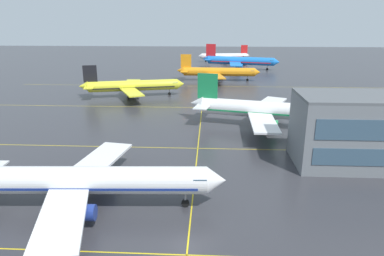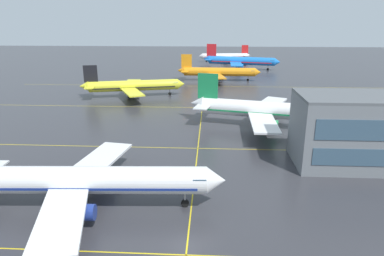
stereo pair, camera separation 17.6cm
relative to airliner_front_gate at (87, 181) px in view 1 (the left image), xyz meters
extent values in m
plane|color=#333338|center=(15.05, -8.19, -4.21)|extent=(600.00, 600.00, 0.00)
cylinder|color=white|center=(0.56, 0.03, 0.07)|extent=(33.57, 5.62, 3.97)
cone|color=white|center=(18.60, 0.92, 0.07)|extent=(2.90, 4.02, 3.89)
cube|color=white|center=(-0.04, -8.89, -0.55)|extent=(9.26, 16.53, 0.42)
cube|color=white|center=(-0.92, 8.84, -0.55)|extent=(7.85, 16.32, 0.42)
cylinder|color=navy|center=(1.04, -5.38, -1.91)|extent=(3.65, 2.37, 2.19)
cylinder|color=navy|center=(0.50, 5.46, -1.91)|extent=(3.65, 2.37, 2.19)
cube|color=#385166|center=(16.20, 0.81, 0.65)|extent=(2.06, 3.74, 0.73)
cube|color=navy|center=(0.56, 0.03, -0.42)|extent=(30.90, 5.53, 0.38)
cylinder|color=#99999E|center=(14.11, 0.70, -2.48)|extent=(0.29, 0.29, 1.72)
cylinder|color=black|center=(14.11, 0.70, -3.63)|extent=(1.17, 0.53, 1.15)
cylinder|color=#99999E|center=(-1.39, -2.79, -2.48)|extent=(0.29, 0.29, 1.72)
cylinder|color=black|center=(-1.39, -2.79, -3.63)|extent=(1.17, 0.53, 1.15)
cylinder|color=#99999E|center=(-1.66, 2.64, -2.48)|extent=(0.29, 0.29, 1.72)
cylinder|color=black|center=(-1.66, 2.64, -3.63)|extent=(1.17, 0.53, 1.15)
cylinder|color=white|center=(32.74, 40.61, 0.27)|extent=(34.94, 11.93, 4.15)
cone|color=white|center=(51.12, 36.34, 0.27)|extent=(3.68, 4.60, 4.06)
cone|color=white|center=(14.03, 44.95, 0.70)|extent=(4.29, 4.63, 3.94)
cube|color=#197F47|center=(16.80, 44.31, 5.39)|extent=(5.19, 1.57, 6.55)
cube|color=white|center=(15.52, 41.25, 0.70)|extent=(4.68, 6.32, 0.26)
cube|color=white|center=(17.00, 47.62, 0.70)|extent=(4.68, 6.32, 0.26)
cube|color=white|center=(29.58, 31.83, -0.39)|extent=(5.98, 16.47, 0.44)
cube|color=white|center=(33.77, 49.89, -0.39)|extent=(12.07, 17.23, 0.44)
cylinder|color=#2D9956|center=(31.67, 35.04, -1.81)|extent=(4.13, 3.07, 2.29)
cylinder|color=#2D9956|center=(34.23, 46.09, -1.81)|extent=(4.13, 3.07, 2.29)
cube|color=#385166|center=(48.68, 36.91, 0.87)|extent=(2.78, 4.16, 0.76)
cube|color=#197F47|center=(32.74, 40.61, -0.25)|extent=(32.23, 11.34, 0.39)
cylinder|color=#99999E|center=(46.55, 37.40, -2.41)|extent=(0.31, 0.31, 1.80)
cylinder|color=black|center=(46.55, 37.40, -3.61)|extent=(1.28, 0.75, 1.20)
cylinder|color=#99999E|center=(29.97, 38.34, -2.41)|extent=(0.31, 0.31, 1.80)
cylinder|color=black|center=(29.97, 38.34, -3.61)|extent=(1.28, 0.75, 1.20)
cylinder|color=#99999E|center=(31.25, 43.87, -2.41)|extent=(0.31, 0.31, 1.80)
cylinder|color=black|center=(31.25, 43.87, -3.61)|extent=(1.28, 0.75, 1.20)
cylinder|color=yellow|center=(-9.00, 73.85, -0.30)|extent=(30.45, 10.79, 3.62)
cone|color=yellow|center=(6.99, 77.78, -0.30)|extent=(3.25, 4.03, 3.55)
cone|color=yellow|center=(-25.27, 69.85, 0.08)|extent=(3.78, 4.07, 3.44)
cube|color=black|center=(-22.87, 70.44, 4.17)|extent=(4.52, 1.42, 5.71)
cube|color=yellow|center=(-22.65, 67.55, 0.08)|extent=(4.14, 5.54, 0.23)
cube|color=yellow|center=(-24.01, 73.10, 0.08)|extent=(4.14, 5.54, 0.23)
cube|color=yellow|center=(-7.99, 65.77, -0.87)|extent=(10.68, 15.01, 0.38)
cube|color=yellow|center=(-11.86, 81.48, -0.87)|extent=(5.40, 14.43, 0.38)
cylinder|color=black|center=(-7.63, 69.09, -2.11)|extent=(3.62, 2.71, 2.00)
cylinder|color=black|center=(-10.00, 78.70, -2.11)|extent=(3.62, 2.71, 2.00)
cube|color=#385166|center=(4.87, 77.26, 0.22)|extent=(2.46, 3.64, 0.67)
cube|color=black|center=(-9.00, 73.85, -0.76)|extent=(28.09, 10.24, 0.34)
cylinder|color=#99999E|center=(3.02, 76.81, -2.64)|extent=(0.27, 0.27, 1.57)
cylinder|color=black|center=(3.02, 76.81, -3.68)|extent=(1.12, 0.67, 1.05)
cylinder|color=#99999E|center=(-10.26, 70.99, -2.64)|extent=(0.27, 0.27, 1.57)
cylinder|color=black|center=(-10.26, 70.99, -3.68)|extent=(1.12, 0.67, 1.05)
cylinder|color=#99999E|center=(-11.44, 75.80, -2.64)|extent=(0.27, 0.27, 1.57)
cylinder|color=black|center=(-11.44, 75.80, -3.68)|extent=(1.12, 0.67, 1.05)
cylinder|color=orange|center=(21.11, 107.42, -0.30)|extent=(30.61, 4.48, 3.62)
cone|color=orange|center=(37.61, 106.95, -0.30)|extent=(2.58, 3.62, 3.55)
cone|color=orange|center=(4.33, 107.88, 0.09)|extent=(3.15, 3.53, 3.44)
cube|color=orange|center=(6.81, 107.82, 4.19)|extent=(4.59, 0.47, 5.72)
cube|color=orange|center=(6.26, 104.97, 0.09)|extent=(3.19, 5.04, 0.23)
cube|color=orange|center=(6.42, 110.69, 0.09)|extent=(3.19, 5.04, 0.23)
cube|color=orange|center=(19.93, 99.34, -0.87)|extent=(7.46, 14.97, 0.38)
cube|color=orange|center=(20.39, 115.55, -0.87)|extent=(8.19, 15.07, 0.38)
cylinder|color=#333338|center=(21.17, 102.45, -2.11)|extent=(3.30, 2.09, 2.00)
cylinder|color=#333338|center=(21.44, 112.37, -2.11)|extent=(3.30, 2.09, 2.00)
cube|color=#385166|center=(35.42, 107.02, 0.23)|extent=(1.81, 3.38, 0.67)
cube|color=orange|center=(21.11, 107.42, -0.75)|extent=(28.17, 4.44, 0.34)
cylinder|color=#99999E|center=(33.51, 107.07, -2.63)|extent=(0.27, 0.27, 1.57)
cylinder|color=black|center=(33.51, 107.07, -3.68)|extent=(1.06, 0.46, 1.05)
cylinder|color=#99999E|center=(19.14, 104.99, -2.63)|extent=(0.27, 0.27, 1.57)
cylinder|color=black|center=(19.14, 104.99, -3.68)|extent=(1.06, 0.46, 1.05)
cylinder|color=#99999E|center=(19.28, 109.95, -2.63)|extent=(0.27, 0.27, 1.57)
cylinder|color=black|center=(19.28, 109.95, -3.68)|extent=(1.06, 0.46, 1.05)
cylinder|color=blue|center=(33.29, 143.44, 0.24)|extent=(34.67, 12.18, 4.12)
cone|color=blue|center=(51.50, 139.02, 0.24)|extent=(3.69, 4.59, 4.03)
cone|color=blue|center=(14.76, 147.94, 0.67)|extent=(4.29, 4.62, 3.91)
cube|color=red|center=(17.49, 147.28, 5.33)|extent=(5.15, 1.61, 6.50)
cube|color=blue|center=(16.20, 144.24, 0.67)|extent=(4.70, 6.29, 0.26)
cube|color=blue|center=(17.73, 150.56, 0.67)|extent=(4.70, 6.29, 0.26)
cube|color=blue|center=(30.06, 134.75, -0.41)|extent=(6.10, 16.41, 0.43)
cube|color=blue|center=(34.41, 152.65, -0.41)|extent=(12.11, 17.09, 0.43)
cylinder|color=blue|center=(32.17, 137.92, -1.82)|extent=(4.12, 3.08, 2.28)
cylinder|color=blue|center=(34.83, 148.87, -1.82)|extent=(4.12, 3.08, 2.28)
cube|color=#385166|center=(49.08, 139.61, 0.83)|extent=(2.79, 4.14, 0.76)
cube|color=red|center=(33.29, 143.44, -0.28)|extent=(31.98, 11.56, 0.39)
cylinder|color=#99999E|center=(46.98, 140.12, -2.42)|extent=(0.30, 0.30, 1.79)
cylinder|color=black|center=(46.98, 140.12, -3.61)|extent=(1.27, 0.75, 1.19)
cylinder|color=#99999E|center=(30.52, 141.22, -2.42)|extent=(0.30, 0.30, 1.79)
cylinder|color=black|center=(30.52, 141.22, -3.61)|extent=(1.27, 0.75, 1.19)
cylinder|color=#99999E|center=(31.85, 146.69, -2.42)|extent=(0.30, 0.30, 1.79)
cylinder|color=black|center=(31.85, 146.69, -3.61)|extent=(1.27, 0.75, 1.19)
cylinder|color=white|center=(25.42, 175.67, -0.72)|extent=(27.42, 6.41, 3.23)
cone|color=white|center=(10.80, 173.94, -0.72)|extent=(2.57, 3.41, 3.17)
cone|color=white|center=(40.29, 177.43, -0.38)|extent=(3.07, 3.37, 3.07)
cube|color=red|center=(38.10, 177.17, 3.28)|extent=(4.09, 0.78, 5.11)
cube|color=white|center=(38.22, 179.76, -0.38)|extent=(3.22, 4.71, 0.20)
cube|color=white|center=(38.82, 174.69, -0.38)|extent=(3.22, 4.71, 0.20)
cube|color=white|center=(25.41, 182.95, -1.23)|extent=(8.29, 13.51, 0.34)
cube|color=white|center=(27.11, 168.59, -1.23)|extent=(5.57, 13.12, 0.34)
cylinder|color=#4C4C51|center=(24.73, 180.04, -2.33)|extent=(3.08, 2.11, 1.79)
cylinder|color=#4C4C51|center=(25.77, 171.26, -2.33)|extent=(3.08, 2.11, 1.79)
cube|color=#385166|center=(12.74, 174.17, -0.25)|extent=(1.87, 3.13, 0.60)
cube|color=red|center=(25.42, 175.67, -1.12)|extent=(25.26, 6.19, 0.31)
cylinder|color=#99999E|center=(14.43, 174.37, -2.80)|extent=(0.24, 0.24, 1.40)
cylinder|color=black|center=(14.43, 174.37, -3.74)|extent=(0.97, 0.49, 0.94)
cylinder|color=#99999E|center=(26.85, 178.07, -2.80)|extent=(0.24, 0.24, 1.40)
cylinder|color=black|center=(26.85, 178.07, -3.74)|extent=(0.97, 0.49, 0.94)
cylinder|color=#99999E|center=(27.37, 173.67, -2.80)|extent=(0.24, 0.24, 1.40)
cylinder|color=black|center=(27.37, 173.67, -3.74)|extent=(0.97, 0.49, 0.94)
cube|color=yellow|center=(15.05, -10.19, -4.20)|extent=(149.95, 0.20, 0.01)
cube|color=yellow|center=(15.05, 24.69, -4.20)|extent=(149.95, 0.20, 0.01)
cube|color=yellow|center=(15.05, 59.57, -4.20)|extent=(149.95, 0.20, 0.01)
cube|color=yellow|center=(15.05, 94.46, -4.20)|extent=(149.95, 0.20, 0.01)
cube|color=yellow|center=(15.05, 42.13, -4.20)|extent=(0.20, 153.49, 0.01)
camera|label=1|loc=(17.49, -44.54, 22.39)|focal=32.70mm
camera|label=2|loc=(17.66, -44.53, 22.39)|focal=32.70mm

